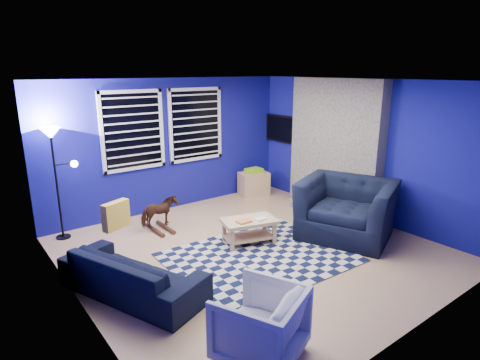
# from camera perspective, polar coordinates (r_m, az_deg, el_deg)

# --- Properties ---
(floor) EXTENTS (5.00, 5.00, 0.00)m
(floor) POSITION_cam_1_polar(r_m,az_deg,el_deg) (6.17, 1.83, -10.01)
(floor) COLOR tan
(floor) RESTS_ON ground
(ceiling) EXTENTS (5.00, 5.00, 0.00)m
(ceiling) POSITION_cam_1_polar(r_m,az_deg,el_deg) (5.56, 2.06, 13.90)
(ceiling) COLOR white
(ceiling) RESTS_ON wall_back
(wall_back) EXTENTS (5.00, 0.00, 5.00)m
(wall_back) POSITION_cam_1_polar(r_m,az_deg,el_deg) (7.79, -9.82, 4.90)
(wall_back) COLOR navy
(wall_back) RESTS_ON floor
(wall_left) EXTENTS (0.00, 5.00, 5.00)m
(wall_left) POSITION_cam_1_polar(r_m,az_deg,el_deg) (4.64, -22.76, -3.40)
(wall_left) COLOR navy
(wall_left) RESTS_ON floor
(wall_right) EXTENTS (0.00, 5.00, 5.00)m
(wall_right) POSITION_cam_1_polar(r_m,az_deg,el_deg) (7.54, 16.86, 4.11)
(wall_right) COLOR navy
(wall_right) RESTS_ON floor
(fireplace) EXTENTS (0.65, 2.00, 2.50)m
(fireplace) POSITION_cam_1_polar(r_m,az_deg,el_deg) (7.74, 13.22, 4.24)
(fireplace) COLOR gray
(fireplace) RESTS_ON floor
(window_left) EXTENTS (1.17, 0.06, 1.42)m
(window_left) POSITION_cam_1_polar(r_m,az_deg,el_deg) (7.39, -14.99, 6.78)
(window_left) COLOR black
(window_left) RESTS_ON wall_back
(window_right) EXTENTS (1.17, 0.06, 1.42)m
(window_right) POSITION_cam_1_polar(r_m,az_deg,el_deg) (7.97, -6.28, 7.82)
(window_right) COLOR black
(window_right) RESTS_ON wall_back
(tv) EXTENTS (0.07, 1.00, 0.58)m
(tv) POSITION_cam_1_polar(r_m,az_deg,el_deg) (8.77, 6.09, 7.22)
(tv) COLOR black
(tv) RESTS_ON wall_right
(rug) EXTENTS (2.58, 2.10, 0.02)m
(rug) POSITION_cam_1_polar(r_m,az_deg,el_deg) (5.95, 2.72, -10.93)
(rug) COLOR black
(rug) RESTS_ON floor
(sofa) EXTENTS (2.01, 1.36, 0.55)m
(sofa) POSITION_cam_1_polar(r_m,az_deg,el_deg) (5.14, -15.04, -12.69)
(sofa) COLOR black
(sofa) RESTS_ON floor
(armchair_big) EXTENTS (1.81, 1.72, 0.93)m
(armchair_big) POSITION_cam_1_polar(r_m,az_deg,el_deg) (6.73, 14.91, -4.00)
(armchair_big) COLOR black
(armchair_big) RESTS_ON floor
(armchair_bent) EXTENTS (0.99, 1.00, 0.70)m
(armchair_bent) POSITION_cam_1_polar(r_m,az_deg,el_deg) (4.00, 2.89, -19.73)
(armchair_bent) COLOR gray
(armchair_bent) RESTS_ON floor
(rocking_horse) EXTENTS (0.29, 0.62, 0.52)m
(rocking_horse) POSITION_cam_1_polar(r_m,az_deg,el_deg) (6.89, -11.38, -4.51)
(rocking_horse) COLOR #442416
(rocking_horse) RESTS_ON floor
(coffee_table) EXTENTS (0.93, 0.69, 0.42)m
(coffee_table) POSITION_cam_1_polar(r_m,az_deg,el_deg) (6.30, 1.30, -6.56)
(coffee_table) COLOR tan
(coffee_table) RESTS_ON rug
(cabinet) EXTENTS (0.69, 0.54, 0.60)m
(cabinet) POSITION_cam_1_polar(r_m,az_deg,el_deg) (8.68, 1.97, -0.47)
(cabinet) COLOR tan
(cabinet) RESTS_ON floor
(floor_lamp) EXTENTS (0.49, 0.30, 1.80)m
(floor_lamp) POSITION_cam_1_polar(r_m,az_deg,el_deg) (6.80, -24.97, 4.06)
(floor_lamp) COLOR black
(floor_lamp) RESTS_ON floor
(throw_pillow) EXTENTS (0.42, 0.26, 0.38)m
(throw_pillow) POSITION_cam_1_polar(r_m,az_deg,el_deg) (5.72, -17.24, -4.82)
(throw_pillow) COLOR gold
(throw_pillow) RESTS_ON sofa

